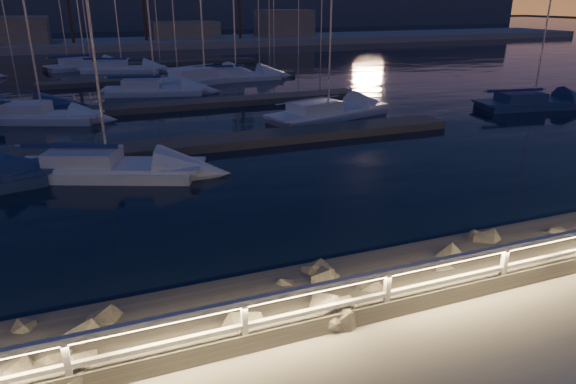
% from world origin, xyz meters
% --- Properties ---
extents(ground, '(400.00, 400.00, 0.00)m').
position_xyz_m(ground, '(0.00, 0.00, 0.00)').
color(ground, gray).
rests_on(ground, ground).
extents(harbor_water, '(400.00, 440.00, 0.60)m').
position_xyz_m(harbor_water, '(0.00, 31.22, -0.97)').
color(harbor_water, black).
rests_on(harbor_water, ground).
extents(guard_rail, '(44.11, 0.12, 1.06)m').
position_xyz_m(guard_rail, '(-0.07, -0.00, 0.77)').
color(guard_rail, silver).
rests_on(guard_rail, ground).
extents(riprap, '(33.13, 3.19, 1.44)m').
position_xyz_m(riprap, '(-1.07, 1.45, -0.21)').
color(riprap, '#615C53').
rests_on(riprap, ground).
extents(floating_docks, '(22.00, 36.00, 0.40)m').
position_xyz_m(floating_docks, '(0.00, 32.50, -0.40)').
color(floating_docks, '#625B51').
rests_on(floating_docks, ground).
extents(far_shore, '(160.00, 14.00, 5.20)m').
position_xyz_m(far_shore, '(-0.12, 74.05, 0.29)').
color(far_shore, gray).
rests_on(far_shore, ground).
extents(distant_hills, '(230.00, 37.50, 18.00)m').
position_xyz_m(distant_hills, '(-22.13, 133.69, 4.74)').
color(distant_hills, '#3B485C').
rests_on(distant_hills, ground).
extents(sailboat_c, '(7.73, 4.80, 12.75)m').
position_xyz_m(sailboat_c, '(-6.92, 13.33, -0.19)').
color(sailboat_c, silver).
rests_on(sailboat_c, ground).
extents(sailboat_d, '(8.00, 3.49, 13.10)m').
position_xyz_m(sailboat_d, '(19.79, 17.71, -0.20)').
color(sailboat_d, navy).
rests_on(sailboat_d, ground).
extents(sailboat_e, '(6.78, 4.14, 11.27)m').
position_xyz_m(sailboat_e, '(-9.87, 24.85, -0.18)').
color(sailboat_e, silver).
rests_on(sailboat_e, ground).
extents(sailboat_g, '(9.63, 5.97, 15.89)m').
position_xyz_m(sailboat_g, '(2.10, 36.01, -0.13)').
color(sailboat_g, silver).
rests_on(sailboat_g, ground).
extents(sailboat_h, '(8.42, 4.51, 13.73)m').
position_xyz_m(sailboat_h, '(5.97, 19.78, -0.19)').
color(sailboat_h, silver).
rests_on(sailboat_h, ground).
extents(sailboat_j, '(7.75, 3.98, 12.72)m').
position_xyz_m(sailboat_j, '(-2.58, 31.82, -0.17)').
color(sailboat_j, silver).
rests_on(sailboat_j, ground).
extents(sailboat_k, '(8.23, 4.62, 13.48)m').
position_xyz_m(sailboat_k, '(-3.89, 45.63, -0.18)').
color(sailboat_k, silver).
rests_on(sailboat_k, ground).
extents(sailboat_l, '(8.27, 2.72, 13.85)m').
position_xyz_m(sailboat_l, '(4.97, 36.53, -0.19)').
color(sailboat_l, silver).
rests_on(sailboat_l, ground).
extents(sailboat_n, '(7.96, 4.51, 13.10)m').
position_xyz_m(sailboat_n, '(-7.15, 49.36, -0.16)').
color(sailboat_n, silver).
rests_on(sailboat_n, ground).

